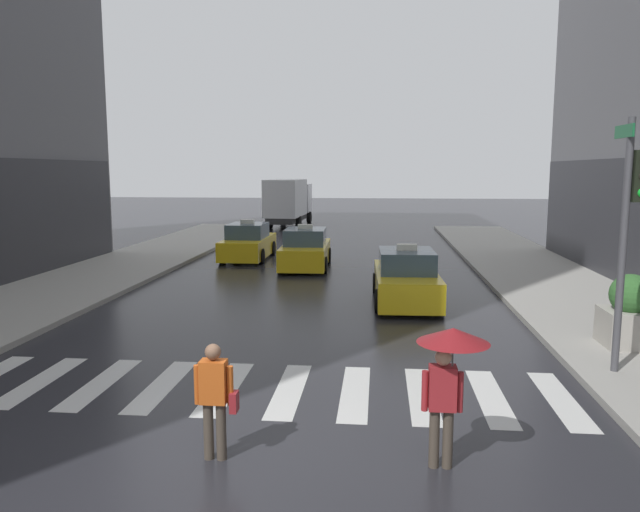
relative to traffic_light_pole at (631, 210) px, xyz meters
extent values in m
plane|color=#26262B|center=(-6.85, -4.24, -3.26)|extent=(160.00, 160.00, 0.00)
cube|color=silver|center=(-11.05, -1.24, -3.25)|extent=(0.50, 2.80, 0.01)
cube|color=silver|center=(-9.85, -1.24, -3.25)|extent=(0.50, 2.80, 0.01)
cube|color=silver|center=(-8.65, -1.24, -3.25)|extent=(0.50, 2.80, 0.01)
cube|color=silver|center=(-7.45, -1.24, -3.25)|extent=(0.50, 2.80, 0.01)
cube|color=silver|center=(-6.25, -1.24, -3.25)|extent=(0.50, 2.80, 0.01)
cube|color=silver|center=(-5.05, -1.24, -3.25)|extent=(0.50, 2.80, 0.01)
cube|color=silver|center=(-3.85, -1.24, -3.25)|extent=(0.50, 2.80, 0.01)
cube|color=silver|center=(-2.65, -1.24, -3.25)|extent=(0.50, 2.80, 0.01)
cube|color=silver|center=(-1.45, -1.24, -3.25)|extent=(0.50, 2.80, 0.01)
cylinder|color=#47474C|center=(-0.10, 0.00, -0.71)|extent=(0.14, 0.14, 4.80)
cube|color=black|center=(0.12, 0.00, 0.62)|extent=(0.30, 0.26, 0.95)
cube|color=#196638|center=(-0.15, 0.18, 1.44)|extent=(0.04, 0.84, 0.24)
cube|color=yellow|center=(-3.83, 6.42, -2.70)|extent=(1.94, 4.55, 0.84)
cube|color=#384C5B|center=(-3.82, 6.32, -1.96)|extent=(1.66, 2.15, 0.64)
cube|color=silver|center=(-3.82, 6.32, -1.55)|extent=(0.61, 0.26, 0.18)
cylinder|color=black|center=(-4.72, 7.75, -2.93)|extent=(0.24, 0.67, 0.66)
cylinder|color=black|center=(-3.01, 7.80, -2.93)|extent=(0.24, 0.67, 0.66)
cylinder|color=black|center=(-4.64, 5.05, -2.93)|extent=(0.24, 0.67, 0.66)
cylinder|color=black|center=(-2.93, 5.10, -2.93)|extent=(0.24, 0.67, 0.66)
cube|color=#F2EAB2|center=(-4.53, 8.67, -2.65)|extent=(0.20, 0.05, 0.14)
cube|color=#F2EAB2|center=(-3.27, 8.71, -2.65)|extent=(0.20, 0.05, 0.14)
cube|color=yellow|center=(-7.65, 12.74, -2.70)|extent=(1.93, 4.55, 0.84)
cube|color=#384C5B|center=(-7.65, 12.64, -1.96)|extent=(1.66, 2.15, 0.64)
cube|color=silver|center=(-7.65, 12.64, -1.55)|extent=(0.61, 0.26, 0.18)
cylinder|color=black|center=(-8.55, 14.06, -2.93)|extent=(0.24, 0.67, 0.66)
cylinder|color=black|center=(-6.84, 14.11, -2.93)|extent=(0.24, 0.67, 0.66)
cylinder|color=black|center=(-8.47, 11.36, -2.93)|extent=(0.24, 0.67, 0.66)
cylinder|color=black|center=(-6.76, 11.41, -2.93)|extent=(0.24, 0.67, 0.66)
cube|color=#F2EAB2|center=(-8.35, 14.99, -2.65)|extent=(0.20, 0.05, 0.14)
cube|color=#F2EAB2|center=(-7.09, 15.02, -2.65)|extent=(0.20, 0.05, 0.14)
cube|color=yellow|center=(-10.53, 14.91, -2.70)|extent=(1.82, 4.51, 0.84)
cube|color=#384C5B|center=(-10.53, 14.81, -1.96)|extent=(1.61, 2.11, 0.64)
cube|color=silver|center=(-10.53, 14.81, -1.55)|extent=(0.60, 0.24, 0.18)
cylinder|color=black|center=(-11.38, 16.27, -2.93)|extent=(0.22, 0.66, 0.66)
cylinder|color=black|center=(-9.67, 16.26, -2.93)|extent=(0.22, 0.66, 0.66)
cylinder|color=black|center=(-11.39, 13.57, -2.93)|extent=(0.22, 0.66, 0.66)
cylinder|color=black|center=(-9.68, 13.56, -2.93)|extent=(0.22, 0.66, 0.66)
cube|color=#F2EAB2|center=(-11.15, 17.19, -2.65)|extent=(0.20, 0.04, 0.14)
cube|color=#F2EAB2|center=(-9.89, 17.18, -2.65)|extent=(0.20, 0.04, 0.14)
cube|color=#2D2D2D|center=(-11.06, 30.51, -2.61)|extent=(2.08, 6.67, 0.40)
cube|color=silver|center=(-10.92, 33.81, -1.36)|extent=(2.18, 1.89, 2.10)
cube|color=#384C5B|center=(-10.88, 34.73, -0.99)|extent=(1.89, 0.12, 0.95)
cube|color=silver|center=(-11.10, 29.61, -1.16)|extent=(2.41, 4.89, 2.50)
cylinder|color=black|center=(-11.92, 33.65, -2.81)|extent=(0.32, 0.91, 0.90)
cylinder|color=black|center=(-9.93, 33.57, -2.81)|extent=(0.32, 0.91, 0.90)
cylinder|color=black|center=(-12.12, 29.12, -2.81)|extent=(0.32, 0.91, 0.90)
cylinder|color=black|center=(-10.12, 29.03, -2.81)|extent=(0.32, 0.91, 0.90)
cylinder|color=#473D33|center=(-3.88, -3.91, -2.85)|extent=(0.14, 0.14, 0.82)
cylinder|color=#473D33|center=(-3.70, -3.91, -2.85)|extent=(0.14, 0.14, 0.82)
cube|color=maroon|center=(-3.79, -3.91, -2.14)|extent=(0.36, 0.24, 0.60)
sphere|color=tan|center=(-3.79, -3.91, -1.72)|extent=(0.22, 0.22, 0.22)
cylinder|color=maroon|center=(-4.02, -3.91, -2.19)|extent=(0.09, 0.09, 0.55)
cylinder|color=maroon|center=(-3.56, -3.91, -2.19)|extent=(0.09, 0.09, 0.55)
cylinder|color=#4C4C4C|center=(-3.67, -3.91, -1.84)|extent=(0.02, 0.02, 1.00)
cone|color=maroon|center=(-3.67, -3.91, -1.42)|extent=(0.96, 0.96, 0.20)
cylinder|color=#473D33|center=(-6.97, -3.97, -2.85)|extent=(0.14, 0.14, 0.82)
cylinder|color=#473D33|center=(-6.79, -3.97, -2.85)|extent=(0.14, 0.14, 0.82)
cube|color=#BF5119|center=(-6.88, -3.97, -2.14)|extent=(0.36, 0.24, 0.60)
sphere|color=brown|center=(-6.88, -3.97, -1.72)|extent=(0.22, 0.22, 0.22)
cylinder|color=#BF5119|center=(-7.11, -3.97, -2.19)|extent=(0.09, 0.09, 0.55)
cylinder|color=#BF5119|center=(-6.65, -3.97, -2.19)|extent=(0.09, 0.09, 0.55)
cube|color=maroon|center=(-6.60, -3.97, -2.42)|extent=(0.10, 0.20, 0.28)
cube|color=#A8A399|center=(0.83, 1.79, -2.71)|extent=(1.10, 1.10, 0.80)
sphere|color=#33662D|center=(0.83, 1.79, -1.96)|extent=(0.90, 0.90, 0.90)
camera|label=1|loc=(-4.66, -11.74, 0.73)|focal=33.96mm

